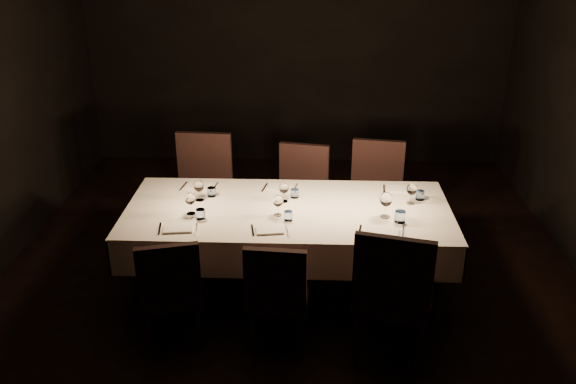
{
  "coord_description": "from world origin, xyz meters",
  "views": [
    {
      "loc": [
        0.16,
        -4.25,
        2.83
      ],
      "look_at": [
        0.0,
        0.0,
        0.9
      ],
      "focal_mm": 38.0,
      "sensor_mm": 36.0,
      "label": 1
    }
  ],
  "objects_px": {
    "chair_far_center": "(301,192)",
    "chair_far_right": "(376,191)",
    "chair_near_left": "(170,288)",
    "chair_far_left": "(203,187)",
    "dining_table": "(288,217)",
    "chair_near_center": "(277,292)",
    "chair_near_right": "(393,292)"
  },
  "relations": [
    {
      "from": "chair_near_left",
      "to": "chair_far_left",
      "type": "bearing_deg",
      "value": -103.78
    },
    {
      "from": "chair_far_left",
      "to": "chair_near_left",
      "type": "bearing_deg",
      "value": -85.88
    },
    {
      "from": "dining_table",
      "to": "chair_far_center",
      "type": "relative_size",
      "value": 2.65
    },
    {
      "from": "chair_near_right",
      "to": "chair_far_center",
      "type": "bearing_deg",
      "value": -55.25
    },
    {
      "from": "chair_far_center",
      "to": "chair_far_right",
      "type": "xyz_separation_m",
      "value": [
        0.68,
        0.02,
        0.02
      ]
    },
    {
      "from": "chair_far_center",
      "to": "chair_far_right",
      "type": "bearing_deg",
      "value": 11.7
    },
    {
      "from": "chair_near_left",
      "to": "chair_far_right",
      "type": "xyz_separation_m",
      "value": [
        1.56,
        1.57,
        0.05
      ]
    },
    {
      "from": "dining_table",
      "to": "chair_near_right",
      "type": "height_order",
      "value": "chair_near_right"
    },
    {
      "from": "dining_table",
      "to": "chair_far_right",
      "type": "xyz_separation_m",
      "value": [
        0.77,
        0.84,
        -0.14
      ]
    },
    {
      "from": "dining_table",
      "to": "chair_far_left",
      "type": "height_order",
      "value": "chair_far_left"
    },
    {
      "from": "chair_near_left",
      "to": "chair_far_right",
      "type": "height_order",
      "value": "chair_far_right"
    },
    {
      "from": "chair_far_left",
      "to": "chair_far_center",
      "type": "height_order",
      "value": "chair_far_left"
    },
    {
      "from": "chair_near_center",
      "to": "chair_far_right",
      "type": "distance_m",
      "value": 1.79
    },
    {
      "from": "chair_near_center",
      "to": "chair_far_center",
      "type": "xyz_separation_m",
      "value": [
        0.14,
        1.57,
        0.04
      ]
    },
    {
      "from": "chair_near_left",
      "to": "chair_far_left",
      "type": "relative_size",
      "value": 0.83
    },
    {
      "from": "dining_table",
      "to": "chair_near_right",
      "type": "xyz_separation_m",
      "value": [
        0.73,
        -0.85,
        -0.12
      ]
    },
    {
      "from": "dining_table",
      "to": "chair_far_center",
      "type": "distance_m",
      "value": 0.85
    },
    {
      "from": "dining_table",
      "to": "chair_far_center",
      "type": "bearing_deg",
      "value": 83.63
    },
    {
      "from": "chair_near_left",
      "to": "chair_far_center",
      "type": "relative_size",
      "value": 0.92
    },
    {
      "from": "chair_near_left",
      "to": "chair_far_left",
      "type": "distance_m",
      "value": 1.53
    },
    {
      "from": "chair_near_right",
      "to": "chair_far_right",
      "type": "height_order",
      "value": "chair_near_right"
    },
    {
      "from": "chair_near_left",
      "to": "chair_far_left",
      "type": "xyz_separation_m",
      "value": [
        -0.02,
        1.53,
        0.08
      ]
    },
    {
      "from": "chair_far_left",
      "to": "chair_far_center",
      "type": "xyz_separation_m",
      "value": [
        0.9,
        0.02,
        -0.05
      ]
    },
    {
      "from": "chair_near_right",
      "to": "chair_far_right",
      "type": "xyz_separation_m",
      "value": [
        0.05,
        1.69,
        -0.03
      ]
    },
    {
      "from": "chair_near_right",
      "to": "chair_far_center",
      "type": "height_order",
      "value": "chair_near_right"
    },
    {
      "from": "dining_table",
      "to": "chair_far_left",
      "type": "xyz_separation_m",
      "value": [
        -0.81,
        0.8,
        -0.12
      ]
    },
    {
      "from": "chair_near_left",
      "to": "chair_far_right",
      "type": "relative_size",
      "value": 0.88
    },
    {
      "from": "chair_near_center",
      "to": "chair_far_left",
      "type": "relative_size",
      "value": 0.83
    },
    {
      "from": "chair_far_left",
      "to": "chair_far_right",
      "type": "xyz_separation_m",
      "value": [
        1.58,
        0.04,
        -0.03
      ]
    },
    {
      "from": "chair_far_right",
      "to": "chair_near_left",
      "type": "bearing_deg",
      "value": -126.35
    },
    {
      "from": "dining_table",
      "to": "chair_far_center",
      "type": "height_order",
      "value": "chair_far_center"
    },
    {
      "from": "chair_near_center",
      "to": "chair_far_left",
      "type": "bearing_deg",
      "value": -58.97
    }
  ]
}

